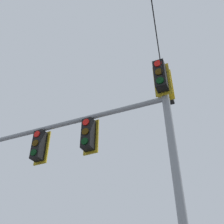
{
  "coord_description": "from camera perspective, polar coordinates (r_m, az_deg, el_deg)",
  "views": [
    {
      "loc": [
        -6.18,
        -2.35,
        1.56
      ],
      "look_at": [
        -0.6,
        0.6,
        6.04
      ],
      "focal_mm": 44.88,
      "sensor_mm": 36.0,
      "label": 1
    }
  ],
  "objects": [
    {
      "name": "signal_mast_assembly",
      "position": [
        7.14,
        2.34,
        -5.55
      ],
      "size": [
        1.02,
        5.88,
        7.11
      ],
      "color": "gray",
      "rests_on": "ground"
    },
    {
      "name": "overhead_wire_span",
      "position": [
        9.31,
        10.58,
        4.93
      ],
      "size": [
        27.63,
        6.94,
        2.05
      ],
      "color": "black"
    }
  ]
}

